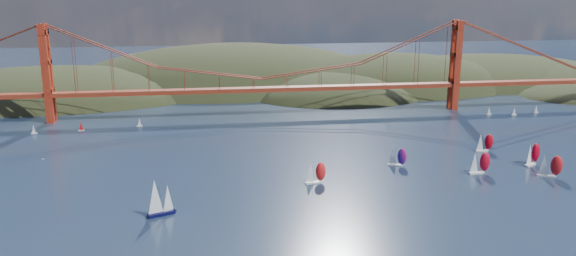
{
  "coord_description": "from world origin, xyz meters",
  "views": [
    {
      "loc": [
        -33.03,
        -146.15,
        74.72
      ],
      "look_at": [
        2.13,
        90.0,
        14.38
      ],
      "focal_mm": 35.0,
      "sensor_mm": 36.0,
      "label": 1
    }
  ],
  "objects_px": {
    "racer_2": "(550,165)",
    "racer_4": "(532,154)",
    "racer_0": "(315,172)",
    "racer_rwb": "(397,156)",
    "racer_3": "(484,142)",
    "sloop_navy": "(159,198)",
    "racer_1": "(479,163)"
  },
  "relations": [
    {
      "from": "racer_2",
      "to": "racer_rwb",
      "type": "xyz_separation_m",
      "value": [
        -55.89,
        23.08,
        -0.68
      ]
    },
    {
      "from": "racer_2",
      "to": "racer_4",
      "type": "bearing_deg",
      "value": 107.3
    },
    {
      "from": "racer_1",
      "to": "racer_2",
      "type": "xyz_separation_m",
      "value": [
        25.99,
        -8.14,
        0.14
      ]
    },
    {
      "from": "racer_2",
      "to": "racer_4",
      "type": "distance_m",
      "value": 15.6
    },
    {
      "from": "racer_2",
      "to": "racer_0",
      "type": "bearing_deg",
      "value": -159.6
    },
    {
      "from": "sloop_navy",
      "to": "racer_3",
      "type": "relative_size",
      "value": 1.51
    },
    {
      "from": "sloop_navy",
      "to": "racer_4",
      "type": "height_order",
      "value": "sloop_navy"
    },
    {
      "from": "racer_0",
      "to": "racer_4",
      "type": "height_order",
      "value": "racer_4"
    },
    {
      "from": "sloop_navy",
      "to": "racer_0",
      "type": "height_order",
      "value": "sloop_navy"
    },
    {
      "from": "sloop_navy",
      "to": "racer_1",
      "type": "bearing_deg",
      "value": -10.97
    },
    {
      "from": "racer_3",
      "to": "racer_4",
      "type": "bearing_deg",
      "value": -65.6
    },
    {
      "from": "sloop_navy",
      "to": "racer_rwb",
      "type": "relative_size",
      "value": 1.56
    },
    {
      "from": "racer_0",
      "to": "racer_rwb",
      "type": "distance_m",
      "value": 42.17
    },
    {
      "from": "racer_0",
      "to": "racer_3",
      "type": "xyz_separation_m",
      "value": [
        86.37,
        31.4,
        -0.02
      ]
    },
    {
      "from": "sloop_navy",
      "to": "racer_rwb",
      "type": "bearing_deg",
      "value": 0.3
    },
    {
      "from": "racer_1",
      "to": "racer_2",
      "type": "distance_m",
      "value": 27.24
    },
    {
      "from": "racer_1",
      "to": "racer_rwb",
      "type": "xyz_separation_m",
      "value": [
        -29.9,
        14.93,
        -0.54
      ]
    },
    {
      "from": "racer_2",
      "to": "racer_4",
      "type": "xyz_separation_m",
      "value": [
        1.93,
        15.48,
        0.08
      ]
    },
    {
      "from": "racer_3",
      "to": "racer_0",
      "type": "bearing_deg",
      "value": -160.14
    },
    {
      "from": "racer_0",
      "to": "racer_1",
      "type": "distance_m",
      "value": 68.75
    },
    {
      "from": "racer_2",
      "to": "sloop_navy",
      "type": "bearing_deg",
      "value": -149.29
    },
    {
      "from": "racer_2",
      "to": "racer_4",
      "type": "relative_size",
      "value": 0.98
    },
    {
      "from": "sloop_navy",
      "to": "racer_1",
      "type": "height_order",
      "value": "sloop_navy"
    },
    {
      "from": "racer_4",
      "to": "sloop_navy",
      "type": "bearing_deg",
      "value": 162.93
    },
    {
      "from": "sloop_navy",
      "to": "racer_1",
      "type": "relative_size",
      "value": 1.39
    },
    {
      "from": "racer_0",
      "to": "racer_rwb",
      "type": "xyz_separation_m",
      "value": [
        38.84,
        16.43,
        -0.18
      ]
    },
    {
      "from": "racer_1",
      "to": "racer_4",
      "type": "relative_size",
      "value": 0.96
    },
    {
      "from": "racer_1",
      "to": "racer_4",
      "type": "bearing_deg",
      "value": 12.32
    },
    {
      "from": "racer_2",
      "to": "racer_3",
      "type": "relative_size",
      "value": 1.12
    },
    {
      "from": "sloop_navy",
      "to": "racer_4",
      "type": "relative_size",
      "value": 1.33
    },
    {
      "from": "racer_0",
      "to": "sloop_navy",
      "type": "bearing_deg",
      "value": -166.14
    },
    {
      "from": "racer_3",
      "to": "racer_rwb",
      "type": "distance_m",
      "value": 49.83
    }
  ]
}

